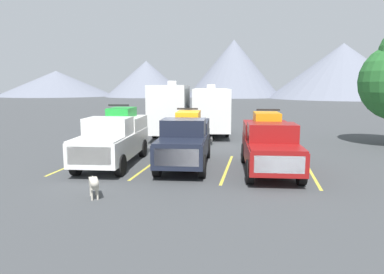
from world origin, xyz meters
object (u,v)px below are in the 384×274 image
Objects in this scene: pickup_truck_c at (269,143)px; camper_trailer_a at (171,107)px; dog at (94,184)px; camper_trailer_b at (211,109)px; pickup_truck_b at (185,139)px; pickup_truck_a at (114,137)px.

camper_trailer_a is (-6.59, 9.37, 0.87)m from pickup_truck_c.
camper_trailer_b is at bearing 83.56° from dog.
camper_trailer_b is at bearing 18.59° from camper_trailer_a.
camper_trailer_a is at bearing 108.00° from pickup_truck_b.
pickup_truck_b is 0.68× the size of camper_trailer_a.
camper_trailer_a reaches higher than pickup_truck_b.
pickup_truck_a is 0.76× the size of camper_trailer_b.
dog is (-1.71, -15.17, -1.43)m from camper_trailer_b.
pickup_truck_c reaches higher than pickup_truck_b.
camper_trailer_b is (-3.87, 10.29, 0.74)m from pickup_truck_c.
pickup_truck_c is at bearing -69.40° from camper_trailer_b.
camper_trailer_b is at bearing 72.97° from pickup_truck_a.
pickup_truck_b is 9.85m from camper_trailer_b.
pickup_truck_b is 9.40m from camper_trailer_a.
camper_trailer_b reaches higher than pickup_truck_c.
dog is (1.40, -5.02, -0.74)m from pickup_truck_a.
camper_trailer_b is 15.33m from dog.
camper_trailer_b is at bearing 110.60° from pickup_truck_c.
camper_trailer_a reaches higher than camper_trailer_b.
pickup_truck_a reaches higher than pickup_truck_c.
camper_trailer_a reaches higher than pickup_truck_a.
camper_trailer_a is 9.64× the size of dog.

